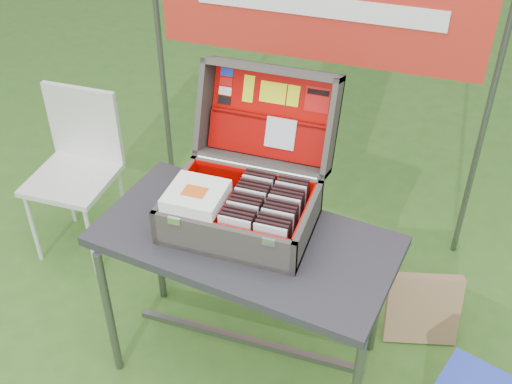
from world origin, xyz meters
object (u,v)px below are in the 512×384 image
(table, at_px, (246,302))
(cardboard_box, at_px, (423,309))
(suitcase, at_px, (244,167))
(chair, at_px, (72,181))

(table, bearing_deg, cardboard_box, 35.74)
(suitcase, relative_size, chair, 0.64)
(table, bearing_deg, chair, 165.90)
(chair, distance_m, cardboard_box, 1.87)
(suitcase, distance_m, cardboard_box, 1.16)
(suitcase, bearing_deg, table, -70.83)
(table, distance_m, cardboard_box, 0.85)
(table, height_order, suitcase, suitcase)
(table, xyz_separation_m, suitcase, (-0.04, 0.11, 0.63))
(chair, height_order, cardboard_box, chair)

